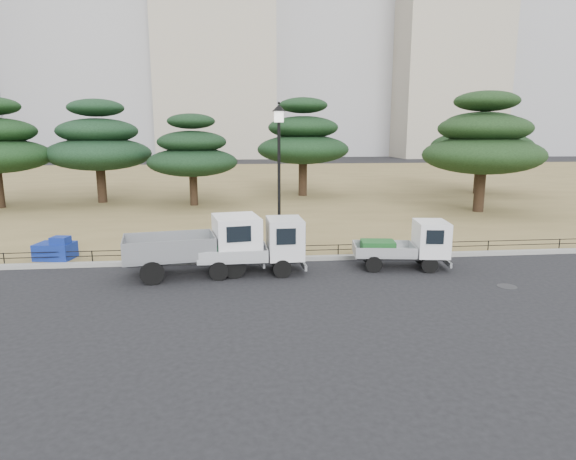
{
  "coord_description": "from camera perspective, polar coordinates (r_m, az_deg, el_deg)",
  "views": [
    {
      "loc": [
        -1.84,
        -14.65,
        4.67
      ],
      "look_at": [
        0.0,
        2.0,
        1.3
      ],
      "focal_mm": 30.0,
      "sensor_mm": 36.0,
      "label": 1
    }
  ],
  "objects": [
    {
      "name": "ground",
      "position": [
        15.49,
        0.82,
        -6.18
      ],
      "size": [
        220.0,
        220.0,
        0.0
      ],
      "primitive_type": "plane",
      "color": "black"
    },
    {
      "name": "truck_kei_rear",
      "position": [
        17.38,
        14.01,
        -1.71
      ],
      "size": [
        3.36,
        1.78,
        1.68
      ],
      "rotation": [
        0.0,
        0.0,
        -0.14
      ],
      "color": "black",
      "rests_on": "ground"
    },
    {
      "name": "street_lamp",
      "position": [
        17.64,
        -1.08,
        8.84
      ],
      "size": [
        0.5,
        0.5,
        5.53
      ],
      "color": "black",
      "rests_on": "lawn"
    },
    {
      "name": "pine_center_left",
      "position": [
        31.22,
        -11.28,
        8.95
      ],
      "size": [
        5.65,
        5.65,
        5.75
      ],
      "color": "black",
      "rests_on": "lawn"
    },
    {
      "name": "pipe_fence",
      "position": [
        18.0,
        -0.26,
        -2.22
      ],
      "size": [
        38.0,
        0.04,
        0.4
      ],
      "color": "black",
      "rests_on": "lawn"
    },
    {
      "name": "truck_large",
      "position": [
        16.35,
        -10.2,
        -1.52
      ],
      "size": [
        4.65,
        2.42,
        1.93
      ],
      "rotation": [
        0.0,
        0.0,
        0.16
      ],
      "color": "black",
      "rests_on": "ground"
    },
    {
      "name": "lawn",
      "position": [
        45.52,
        -3.97,
        5.54
      ],
      "size": [
        120.0,
        56.0,
        0.15
      ],
      "primitive_type": "cube",
      "color": "olive",
      "rests_on": "ground"
    },
    {
      "name": "pine_west_near",
      "position": [
        34.19,
        -21.55,
        9.5
      ],
      "size": [
        6.71,
        6.71,
        6.71
      ],
      "color": "black",
      "rests_on": "lawn"
    },
    {
      "name": "truck_kei_front",
      "position": [
        16.28,
        -3.39,
        -1.95
      ],
      "size": [
        3.55,
        1.61,
        1.86
      ],
      "rotation": [
        0.0,
        0.0,
        0.03
      ],
      "color": "black",
      "rests_on": "ground"
    },
    {
      "name": "tarp_pile",
      "position": [
        19.53,
        -25.82,
        -2.14
      ],
      "size": [
        1.43,
        1.15,
        0.85
      ],
      "rotation": [
        0.0,
        0.0,
        -0.18
      ],
      "color": "navy",
      "rests_on": "lawn"
    },
    {
      "name": "curb",
      "position": [
        17.95,
        -0.21,
        -3.45
      ],
      "size": [
        120.0,
        0.25,
        0.16
      ],
      "primitive_type": "cube",
      "color": "gray",
      "rests_on": "ground"
    },
    {
      "name": "pine_east_far",
      "position": [
        39.56,
        21.98,
        10.26
      ],
      "size": [
        7.44,
        7.44,
        7.47
      ],
      "color": "black",
      "rests_on": "lawn"
    },
    {
      "name": "manhole",
      "position": [
        16.5,
        24.53,
        -6.11
      ],
      "size": [
        0.6,
        0.6,
        0.01
      ],
      "primitive_type": "cylinder",
      "color": "#2D2D30",
      "rests_on": "ground"
    },
    {
      "name": "pine_east_near",
      "position": [
        30.22,
        22.13,
        9.52
      ],
      "size": [
        6.82,
        6.82,
        6.89
      ],
      "color": "black",
      "rests_on": "lawn"
    },
    {
      "name": "tower_east",
      "position": [
        107.08,
        18.08,
        21.23
      ],
      "size": [
        20.0,
        18.0,
        48.0
      ],
      "primitive_type": "cube",
      "color": "#AAA08C",
      "rests_on": "ground"
    },
    {
      "name": "tower_center_left",
      "position": [
        102.28,
        -8.67,
        24.14
      ],
      "size": [
        22.0,
        20.0,
        55.0
      ],
      "primitive_type": "cube",
      "color": "#AAA08C",
      "rests_on": "ground"
    },
    {
      "name": "pine_center_right",
      "position": [
        35.54,
        1.79,
        10.67
      ],
      "size": [
        6.65,
        6.65,
        7.06
      ],
      "color": "black",
      "rests_on": "lawn"
    }
  ]
}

